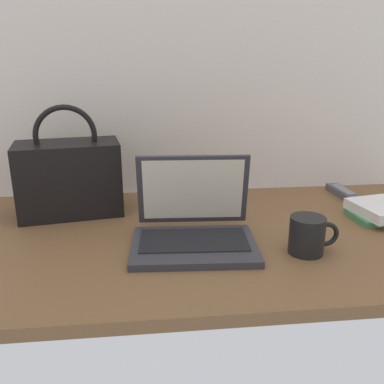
% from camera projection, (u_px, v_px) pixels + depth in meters
% --- Properties ---
extents(desk, '(1.60, 0.76, 0.03)m').
position_uv_depth(desk, '(194.00, 239.00, 1.14)').
color(desk, brown).
rests_on(desk, ground).
extents(laptop, '(0.32, 0.28, 0.22)m').
position_uv_depth(laptop, '(193.00, 226.00, 1.07)').
color(laptop, '#2D2D33').
rests_on(laptop, desk).
extents(coffee_mug, '(0.12, 0.09, 0.09)m').
position_uv_depth(coffee_mug, '(308.00, 235.00, 1.02)').
color(coffee_mug, black).
rests_on(coffee_mug, desk).
extents(remote_control_near, '(0.06, 0.16, 0.02)m').
position_uv_depth(remote_control_near, '(343.00, 192.00, 1.44)').
color(remote_control_near, '#4C4C51').
rests_on(remote_control_near, desk).
extents(handbag, '(0.32, 0.21, 0.33)m').
position_uv_depth(handbag, '(69.00, 177.00, 1.25)').
color(handbag, black).
rests_on(handbag, desk).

